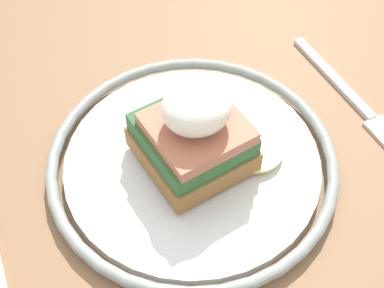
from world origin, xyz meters
TOP-DOWN VIEW (x-y plane):
  - dining_table at (0.00, 0.00)m, footprint 0.91×0.81m
  - plate at (0.00, 0.00)m, footprint 0.25×0.25m
  - sandwich at (0.00, 0.00)m, footprint 0.12×0.09m
  - fork at (-0.17, 0.01)m, footprint 0.03×0.16m

SIDE VIEW (x-z plane):
  - dining_table at x=0.00m, z-range 0.24..0.96m
  - fork at x=-0.17m, z-range 0.72..0.72m
  - plate at x=0.00m, z-range 0.72..0.74m
  - sandwich at x=0.00m, z-range 0.73..0.81m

